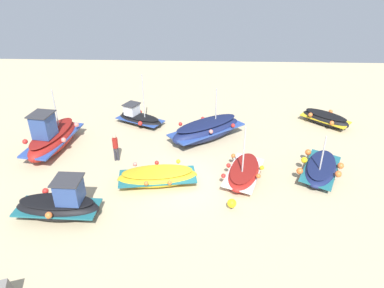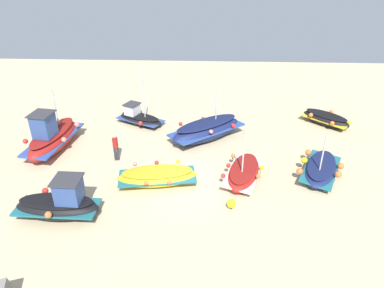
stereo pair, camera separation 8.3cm
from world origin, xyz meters
name	(u,v)px [view 1 (the left image)]	position (x,y,z in m)	size (l,w,h in m)	color
ground_plane	(182,182)	(0.00, 0.00, 0.00)	(47.46, 47.46, 0.00)	#C6B289
fishing_boat_0	(207,130)	(-1.31, -5.04, 0.71)	(5.31, 4.73, 3.45)	navy
fishing_boat_1	(321,168)	(-7.67, -1.07, 0.41)	(3.15, 4.24, 2.79)	navy
fishing_boat_2	(158,176)	(1.29, 0.15, 0.45)	(4.45, 2.33, 0.88)	gold
fishing_boat_3	(325,119)	(-9.78, -7.66, 0.46)	(3.41, 3.27, 0.96)	black
fishing_boat_4	(52,138)	(8.25, -3.24, 0.86)	(2.60, 5.23, 3.64)	maroon
fishing_boat_5	(59,205)	(5.48, 3.04, 0.70)	(3.99, 2.10, 2.18)	black
fishing_boat_6	(244,172)	(-3.36, -0.50, 0.42)	(2.65, 4.02, 3.45)	maroon
fishing_boat_7	(139,118)	(3.55, -7.24, 0.45)	(3.77, 2.84, 3.78)	black
person_walking	(115,146)	(4.03, -2.15, 0.98)	(0.32, 0.32, 1.70)	#2D2D38
mooring_buoy_0	(232,203)	(-2.56, 2.15, 0.34)	(0.45, 0.45, 0.57)	#3F3F42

